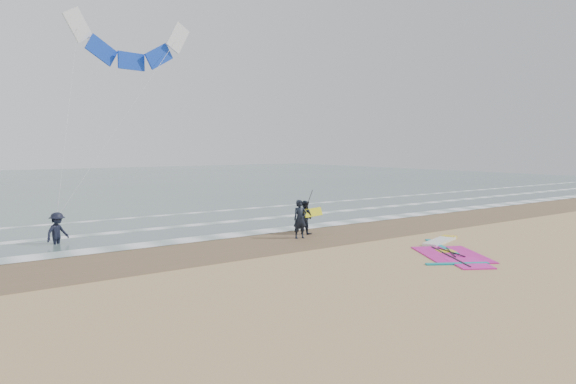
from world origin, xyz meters
TOP-DOWN VIEW (x-y plane):
  - ground at (0.00, 0.00)m, footprint 120.00×120.00m
  - sea_water at (0.00, 48.00)m, footprint 120.00×80.00m
  - wet_sand_band at (0.00, 6.00)m, footprint 120.00×5.00m
  - foam_waterline at (0.00, 10.44)m, footprint 120.00×9.15m
  - windsurf_rig at (3.23, 0.19)m, footprint 5.24×4.96m
  - person_standing at (0.15, 5.84)m, footprint 0.70×0.54m
  - person_walking at (1.07, 6.68)m, footprint 0.76×0.88m
  - person_wading at (-8.96, 10.52)m, footprint 1.27×1.13m
  - held_pole at (0.45, 5.84)m, footprint 0.17×0.86m
  - carried_kiteboard at (1.47, 6.58)m, footprint 1.30×0.51m
  - surf_kite at (-4.34, 14.50)m, footprint 7.99×4.24m

SIDE VIEW (x-z plane):
  - ground at x=0.00m, z-range 0.00..0.00m
  - wet_sand_band at x=0.00m, z-range 0.00..0.01m
  - sea_water at x=0.00m, z-range 0.00..0.02m
  - foam_waterline at x=0.00m, z-range 0.02..0.04m
  - windsurf_rig at x=3.23m, z-range -0.03..0.10m
  - person_walking at x=1.07m, z-range 0.00..1.57m
  - person_wading at x=-8.96m, z-range 0.00..1.70m
  - person_standing at x=0.15m, z-range 0.00..1.73m
  - carried_kiteboard at x=1.47m, z-range 0.80..1.19m
  - held_pole at x=0.45m, z-range 0.35..2.18m
  - surf_kite at x=-4.34m, z-range 4.35..14.07m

